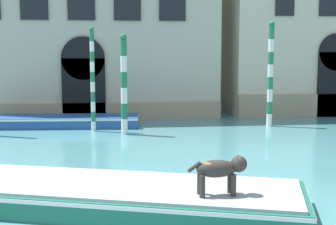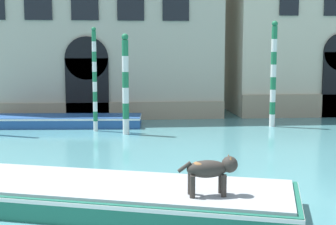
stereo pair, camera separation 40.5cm
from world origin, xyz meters
name	(u,v)px [view 2 (the right image)]	position (x,y,z in m)	size (l,w,h in m)	color
palazzo_left	(89,1)	(0.43, 20.53, 6.08)	(13.67, 6.13, 12.18)	#BCB29E
boat_foreground	(110,195)	(1.98, 4.26, 0.29)	(8.28, 4.69, 0.55)	#1E6651
dog_on_deck	(211,169)	(3.99, 3.22, 1.07)	(1.20, 0.37, 0.80)	#332D28
boat_moored_near_palazzo	(67,121)	(-0.34, 15.71, 0.25)	(6.80, 2.30, 0.48)	#234C8C
mooring_pole_0	(273,74)	(8.89, 14.81, 2.37)	(0.26, 0.26, 4.71)	white
mooring_pole_1	(125,84)	(2.33, 13.41, 2.06)	(0.27, 0.27, 4.07)	white
mooring_pole_2	(95,79)	(1.03, 14.32, 2.20)	(0.19, 0.19, 4.37)	white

